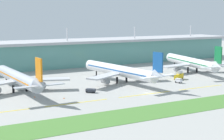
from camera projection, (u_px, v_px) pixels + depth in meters
name	position (u px, v px, depth m)	size (l,w,h in m)	color
ground_plane	(148.00, 93.00, 170.74)	(600.00, 600.00, 0.00)	#9E9E99
terminal_building	(64.00, 53.00, 261.14)	(288.00, 34.00, 27.44)	#5B9E93
airliner_near	(19.00, 78.00, 173.15)	(48.75, 65.18, 18.90)	#ADB2BC
airliner_middle	(120.00, 71.00, 196.25)	(48.40, 67.92, 18.90)	white
airliner_far	(191.00, 62.00, 232.45)	(47.88, 67.10, 18.90)	silver
taxiway_stripe_mid_west	(77.00, 103.00, 151.42)	(28.00, 0.70, 0.04)	yellow
taxiway_stripe_centre	(145.00, 94.00, 167.65)	(28.00, 0.70, 0.04)	yellow
taxiway_stripe_mid_east	(201.00, 87.00, 183.88)	(28.00, 0.70, 0.04)	yellow
grass_verge	(189.00, 106.00, 145.80)	(300.00, 18.00, 0.10)	#477A33
fuel_truck	(179.00, 75.00, 206.94)	(7.62, 5.43, 4.95)	gold
pushback_tug	(91.00, 90.00, 171.35)	(4.84, 4.77, 1.85)	#333842
baggage_cart	(179.00, 81.00, 195.90)	(2.70, 3.92, 2.48)	silver
safety_cone_nose_front	(64.00, 98.00, 159.04)	(0.56, 0.56, 0.70)	orange
safety_cone_right_wingtip	(35.00, 97.00, 161.44)	(0.56, 0.56, 0.70)	orange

